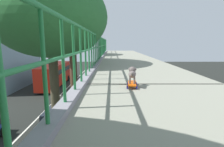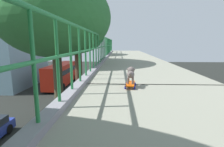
{
  "view_description": "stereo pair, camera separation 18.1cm",
  "coord_description": "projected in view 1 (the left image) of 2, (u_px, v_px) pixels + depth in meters",
  "views": [
    {
      "loc": [
        0.4,
        -2.28,
        6.68
      ],
      "look_at": [
        0.42,
        1.62,
        5.99
      ],
      "focal_mm": 27.66,
      "sensor_mm": 36.0,
      "label": 1
    },
    {
      "loc": [
        0.58,
        -2.28,
        6.68
      ],
      "look_at": [
        0.42,
        1.62,
        5.99
      ],
      "focal_mm": 27.66,
      "sensor_mm": 36.0,
      "label": 2
    }
  ],
  "objects": [
    {
      "name": "roadside_tree_far",
      "position": [
        71.0,
        34.0,
        13.17
      ],
      "size": [
        4.27,
        4.27,
        9.16
      ],
      "color": "#513624",
      "rests_on": "ground"
    },
    {
      "name": "overpass_deck",
      "position": [
        175.0,
        124.0,
        2.45
      ],
      "size": [
        3.22,
        36.89,
        0.47
      ],
      "color": "gray",
      "rests_on": "bridge_pier"
    },
    {
      "name": "small_dog",
      "position": [
        132.0,
        73.0,
        3.57
      ],
      "size": [
        0.19,
        0.4,
        0.32
      ],
      "color": "#635754",
      "rests_on": "toy_skateboard"
    },
    {
      "name": "city_bus",
      "position": [
        54.0,
        74.0,
        27.0
      ],
      "size": [
        2.5,
        10.27,
        3.41
      ],
      "color": "red",
      "rests_on": "ground"
    },
    {
      "name": "toy_skateboard",
      "position": [
        131.0,
        84.0,
        3.57
      ],
      "size": [
        0.25,
        0.48,
        0.09
      ],
      "color": "#F55A09",
      "rests_on": "overpass_deck"
    },
    {
      "name": "roadside_tree_mid",
      "position": [
        50.0,
        19.0,
        7.39
      ],
      "size": [
        4.9,
        4.9,
        9.51
      ],
      "color": "#49422E",
      "rests_on": "ground"
    },
    {
      "name": "car_black_fifth",
      "position": [
        55.0,
        117.0,
        14.21
      ],
      "size": [
        1.78,
        4.52,
        1.36
      ],
      "color": "black",
      "rests_on": "ground"
    },
    {
      "name": "green_railing",
      "position": [
        64.0,
        87.0,
        2.35
      ],
      "size": [
        0.2,
        35.04,
        1.25
      ],
      "color": "gray",
      "rests_on": "overpass_deck"
    }
  ]
}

